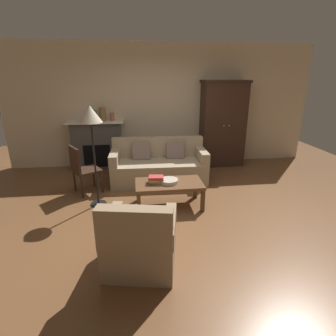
{
  "coord_description": "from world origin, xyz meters",
  "views": [
    {
      "loc": [
        -0.68,
        -3.86,
        2.08
      ],
      "look_at": [
        -0.13,
        0.5,
        0.55
      ],
      "focal_mm": 28.46,
      "sensor_mm": 36.0,
      "label": 1
    }
  ],
  "objects_px": {
    "fireplace": "(97,145)",
    "coffee_table": "(169,186)",
    "armchair_near_left": "(140,243)",
    "mantel_vase_terracotta": "(112,117)",
    "floor_lamp": "(91,120)",
    "fruit_bowl": "(169,181)",
    "couch": "(159,166)",
    "mantel_vase_jade": "(95,116)",
    "book_stack": "(156,180)",
    "side_chair_wooden": "(82,167)",
    "mantel_vase_bronze": "(103,114)",
    "armoire": "(223,124)"
  },
  "relations": [
    {
      "from": "fireplace",
      "to": "coffee_table",
      "type": "height_order",
      "value": "fireplace"
    },
    {
      "from": "armchair_near_left",
      "to": "fireplace",
      "type": "bearing_deg",
      "value": 103.68
    },
    {
      "from": "mantel_vase_terracotta",
      "to": "armchair_near_left",
      "type": "bearing_deg",
      "value": -82.1
    },
    {
      "from": "floor_lamp",
      "to": "fruit_bowl",
      "type": "bearing_deg",
      "value": -9.94
    },
    {
      "from": "fireplace",
      "to": "mantel_vase_terracotta",
      "type": "bearing_deg",
      "value": -2.7
    },
    {
      "from": "couch",
      "to": "mantel_vase_terracotta",
      "type": "bearing_deg",
      "value": 134.9
    },
    {
      "from": "mantel_vase_terracotta",
      "to": "floor_lamp",
      "type": "height_order",
      "value": "floor_lamp"
    },
    {
      "from": "coffee_table",
      "to": "mantel_vase_jade",
      "type": "xyz_separation_m",
      "value": [
        -1.4,
        2.13,
        0.87
      ]
    },
    {
      "from": "book_stack",
      "to": "side_chair_wooden",
      "type": "distance_m",
      "value": 1.47
    },
    {
      "from": "mantel_vase_terracotta",
      "to": "armchair_near_left",
      "type": "relative_size",
      "value": 0.19
    },
    {
      "from": "couch",
      "to": "floor_lamp",
      "type": "height_order",
      "value": "floor_lamp"
    },
    {
      "from": "couch",
      "to": "armchair_near_left",
      "type": "xyz_separation_m",
      "value": [
        -0.46,
        -2.63,
        -0.0
      ]
    },
    {
      "from": "coffee_table",
      "to": "floor_lamp",
      "type": "xyz_separation_m",
      "value": [
        -1.19,
        0.2,
        1.07
      ]
    },
    {
      "from": "couch",
      "to": "fruit_bowl",
      "type": "xyz_separation_m",
      "value": [
        0.06,
        -1.18,
        0.13
      ]
    },
    {
      "from": "book_stack",
      "to": "floor_lamp",
      "type": "xyz_separation_m",
      "value": [
        -0.98,
        0.19,
        0.95
      ]
    },
    {
      "from": "mantel_vase_jade",
      "to": "armchair_near_left",
      "type": "height_order",
      "value": "mantel_vase_jade"
    },
    {
      "from": "book_stack",
      "to": "mantel_vase_bronze",
      "type": "relative_size",
      "value": 0.9
    },
    {
      "from": "couch",
      "to": "side_chair_wooden",
      "type": "relative_size",
      "value": 2.16
    },
    {
      "from": "coffee_table",
      "to": "couch",
      "type": "bearing_deg",
      "value": 92.99
    },
    {
      "from": "couch",
      "to": "side_chair_wooden",
      "type": "height_order",
      "value": "side_chair_wooden"
    },
    {
      "from": "mantel_vase_jade",
      "to": "floor_lamp",
      "type": "bearing_deg",
      "value": -83.81
    },
    {
      "from": "mantel_vase_bronze",
      "to": "mantel_vase_terracotta",
      "type": "xyz_separation_m",
      "value": [
        0.2,
        0.0,
        -0.06
      ]
    },
    {
      "from": "armoire",
      "to": "book_stack",
      "type": "xyz_separation_m",
      "value": [
        -1.76,
        -2.06,
        -0.52
      ]
    },
    {
      "from": "armoire",
      "to": "side_chair_wooden",
      "type": "height_order",
      "value": "armoire"
    },
    {
      "from": "mantel_vase_jade",
      "to": "floor_lamp",
      "type": "xyz_separation_m",
      "value": [
        0.21,
        -1.93,
        0.2
      ]
    },
    {
      "from": "coffee_table",
      "to": "armchair_near_left",
      "type": "distance_m",
      "value": 1.55
    },
    {
      "from": "side_chair_wooden",
      "to": "coffee_table",
      "type": "bearing_deg",
      "value": -25.33
    },
    {
      "from": "armoire",
      "to": "coffee_table",
      "type": "distance_m",
      "value": 2.66
    },
    {
      "from": "mantel_vase_bronze",
      "to": "mantel_vase_jade",
      "type": "bearing_deg",
      "value": 180.0
    },
    {
      "from": "fireplace",
      "to": "armoire",
      "type": "height_order",
      "value": "armoire"
    },
    {
      "from": "coffee_table",
      "to": "mantel_vase_bronze",
      "type": "xyz_separation_m",
      "value": [
        -1.22,
        2.13,
        0.9
      ]
    },
    {
      "from": "fireplace",
      "to": "armoire",
      "type": "distance_m",
      "value": 2.98
    },
    {
      "from": "fruit_bowl",
      "to": "side_chair_wooden",
      "type": "relative_size",
      "value": 0.34
    },
    {
      "from": "coffee_table",
      "to": "mantel_vase_bronze",
      "type": "height_order",
      "value": "mantel_vase_bronze"
    },
    {
      "from": "couch",
      "to": "mantel_vase_jade",
      "type": "distance_m",
      "value": 1.88
    },
    {
      "from": "fireplace",
      "to": "side_chair_wooden",
      "type": "bearing_deg",
      "value": -94.29
    },
    {
      "from": "armoire",
      "to": "coffee_table",
      "type": "xyz_separation_m",
      "value": [
        -1.55,
        -2.07,
        -0.63
      ]
    },
    {
      "from": "mantel_vase_jade",
      "to": "mantel_vase_terracotta",
      "type": "distance_m",
      "value": 0.38
    },
    {
      "from": "couch",
      "to": "mantel_vase_jade",
      "type": "bearing_deg",
      "value": 144.31
    },
    {
      "from": "couch",
      "to": "book_stack",
      "type": "height_order",
      "value": "couch"
    },
    {
      "from": "couch",
      "to": "armchair_near_left",
      "type": "height_order",
      "value": "armchair_near_left"
    },
    {
      "from": "fireplace",
      "to": "fruit_bowl",
      "type": "bearing_deg",
      "value": -57.17
    },
    {
      "from": "armchair_near_left",
      "to": "mantel_vase_terracotta",
      "type": "bearing_deg",
      "value": 97.9
    },
    {
      "from": "armoire",
      "to": "mantel_vase_jade",
      "type": "relative_size",
      "value": 8.61
    },
    {
      "from": "armchair_near_left",
      "to": "floor_lamp",
      "type": "height_order",
      "value": "floor_lamp"
    },
    {
      "from": "mantel_vase_terracotta",
      "to": "floor_lamp",
      "type": "distance_m",
      "value": 1.95
    },
    {
      "from": "coffee_table",
      "to": "floor_lamp",
      "type": "height_order",
      "value": "floor_lamp"
    },
    {
      "from": "armoire",
      "to": "mantel_vase_bronze",
      "type": "height_order",
      "value": "armoire"
    },
    {
      "from": "coffee_table",
      "to": "fruit_bowl",
      "type": "xyz_separation_m",
      "value": [
        -0.01,
        -0.01,
        0.08
      ]
    },
    {
      "from": "fruit_bowl",
      "to": "mantel_vase_jade",
      "type": "xyz_separation_m",
      "value": [
        -1.39,
        2.14,
        0.79
      ]
    }
  ]
}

